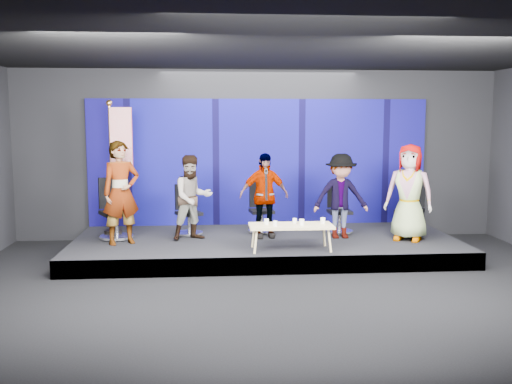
# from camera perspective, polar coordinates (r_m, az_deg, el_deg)

# --- Properties ---
(ground) EXTENTS (10.00, 10.00, 0.00)m
(ground) POSITION_cam_1_polar(r_m,az_deg,el_deg) (8.26, 2.60, -10.17)
(ground) COLOR black
(ground) RESTS_ON ground
(room_walls) EXTENTS (10.02, 8.02, 3.51)m
(room_walls) POSITION_cam_1_polar(r_m,az_deg,el_deg) (7.89, 2.70, 6.93)
(room_walls) COLOR black
(room_walls) RESTS_ON ground
(riser) EXTENTS (7.00, 3.00, 0.30)m
(riser) POSITION_cam_1_polar(r_m,az_deg,el_deg) (10.63, 0.95, -5.40)
(riser) COLOR black
(riser) RESTS_ON ground
(backdrop) EXTENTS (7.00, 0.08, 2.60)m
(backdrop) POSITION_cam_1_polar(r_m,az_deg,el_deg) (11.85, 0.30, 3.00)
(backdrop) COLOR #0D0651
(backdrop) RESTS_ON riser
(chair_a) EXTENTS (0.85, 0.85, 1.12)m
(chair_a) POSITION_cam_1_polar(r_m,az_deg,el_deg) (10.80, -13.90, -2.61)
(chair_a) COLOR silver
(chair_a) RESTS_ON riser
(panelist_a) EXTENTS (0.79, 0.69, 1.81)m
(panelist_a) POSITION_cam_1_polar(r_m,az_deg,el_deg) (10.23, -13.34, -0.07)
(panelist_a) COLOR black
(panelist_a) RESTS_ON riser
(chair_b) EXTENTS (0.70, 0.70, 0.95)m
(chair_b) POSITION_cam_1_polar(r_m,az_deg,el_deg) (10.94, -6.81, -2.60)
(chair_b) COLOR silver
(chair_b) RESTS_ON riser
(panelist_b) EXTENTS (0.92, 0.82, 1.55)m
(panelist_b) POSITION_cam_1_polar(r_m,az_deg,el_deg) (10.39, -6.37, -0.56)
(panelist_b) COLOR black
(panelist_b) RESTS_ON riser
(chair_c) EXTENTS (0.61, 0.61, 0.97)m
(chair_c) POSITION_cam_1_polar(r_m,az_deg,el_deg) (11.09, 0.52, -2.40)
(chair_c) COLOR silver
(chair_c) RESTS_ON riser
(panelist_c) EXTENTS (0.96, 0.50, 1.57)m
(panelist_c) POSITION_cam_1_polar(r_m,az_deg,el_deg) (10.52, 0.79, -0.35)
(panelist_c) COLOR black
(panelist_c) RESTS_ON riser
(chair_d) EXTENTS (0.55, 0.55, 0.96)m
(chair_d) POSITION_cam_1_polar(r_m,az_deg,el_deg) (11.15, 8.29, -2.43)
(chair_d) COLOR silver
(chair_d) RESTS_ON riser
(panelist_d) EXTENTS (1.01, 0.59, 1.56)m
(panelist_d) POSITION_cam_1_polar(r_m,az_deg,el_deg) (10.59, 8.47, -0.40)
(panelist_d) COLOR black
(panelist_d) RESTS_ON riser
(chair_e) EXTENTS (0.83, 0.83, 1.08)m
(chair_e) POSITION_cam_1_polar(r_m,az_deg,el_deg) (11.22, 15.14, -2.36)
(chair_e) COLOR silver
(chair_e) RESTS_ON riser
(panelist_e) EXTENTS (1.02, 0.91, 1.75)m
(panelist_e) POSITION_cam_1_polar(r_m,az_deg,el_deg) (10.64, 15.07, -0.04)
(panelist_e) COLOR black
(panelist_e) RESTS_ON riser
(coffee_table) EXTENTS (1.40, 0.59, 0.43)m
(coffee_table) POSITION_cam_1_polar(r_m,az_deg,el_deg) (9.57, 3.52, -3.48)
(coffee_table) COLOR tan
(coffee_table) RESTS_ON riser
(mug_a) EXTENTS (0.08, 0.08, 0.09)m
(mug_a) POSITION_cam_1_polar(r_m,az_deg,el_deg) (9.57, 1.06, -2.97)
(mug_a) COLOR white
(mug_a) RESTS_ON coffee_table
(mug_b) EXTENTS (0.07, 0.07, 0.09)m
(mug_b) POSITION_cam_1_polar(r_m,az_deg,el_deg) (9.42, 1.93, -3.16)
(mug_b) COLOR white
(mug_b) RESTS_ON coffee_table
(mug_c) EXTENTS (0.07, 0.07, 0.08)m
(mug_c) POSITION_cam_1_polar(r_m,az_deg,el_deg) (9.69, 3.89, -2.89)
(mug_c) COLOR white
(mug_c) RESTS_ON coffee_table
(mug_d) EXTENTS (0.08, 0.08, 0.10)m
(mug_d) POSITION_cam_1_polar(r_m,az_deg,el_deg) (9.53, 4.60, -3.02)
(mug_d) COLOR white
(mug_d) RESTS_ON coffee_table
(mug_e) EXTENTS (0.08, 0.08, 0.10)m
(mug_e) POSITION_cam_1_polar(r_m,az_deg,el_deg) (9.74, 6.70, -2.84)
(mug_e) COLOR white
(mug_e) RESTS_ON coffee_table
(flag_stand) EXTENTS (0.58, 0.34, 2.54)m
(flag_stand) POSITION_cam_1_polar(r_m,az_deg,el_deg) (10.91, -13.67, 2.67)
(flag_stand) COLOR black
(flag_stand) RESTS_ON riser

